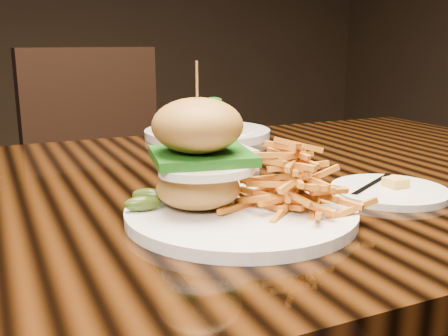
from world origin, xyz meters
name	(u,v)px	position (x,y,z in m)	size (l,w,h in m)	color
dining_table	(197,227)	(0.00, 0.00, 0.67)	(1.60, 0.90, 0.75)	black
burger_plate	(240,177)	(-0.02, -0.19, 0.80)	(0.29, 0.29, 0.20)	silver
side_saucer	(389,191)	(0.23, -0.18, 0.76)	(0.17, 0.17, 0.02)	silver
ramekin	(230,159)	(0.09, 0.06, 0.77)	(0.08, 0.08, 0.04)	silver
far_dish	(207,129)	(0.18, 0.37, 0.77)	(0.29, 0.29, 0.09)	silver
chair_far	(108,178)	(0.05, 0.89, 0.54)	(0.53, 0.53, 0.95)	black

